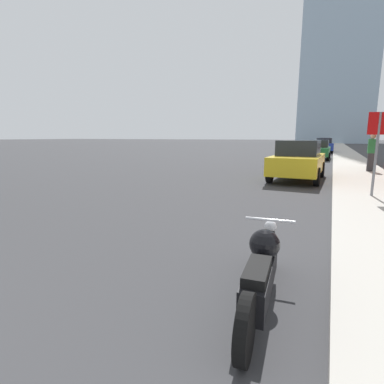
# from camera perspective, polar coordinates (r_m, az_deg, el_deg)

# --- Properties ---
(sidewalk) EXTENTS (2.36, 240.00, 0.15)m
(sidewalk) POSITION_cam_1_polar(r_m,az_deg,el_deg) (38.67, 27.02, 6.81)
(sidewalk) COLOR #B2ADA3
(sidewalk) RESTS_ON ground_plane
(motorcycle) EXTENTS (0.62, 2.31, 0.77)m
(motorcycle) POSITION_cam_1_polar(r_m,az_deg,el_deg) (3.40, 13.05, -14.32)
(motorcycle) COLOR black
(motorcycle) RESTS_ON ground_plane
(parked_car_yellow) EXTENTS (2.01, 4.39, 1.64)m
(parked_car_yellow) POSITION_cam_1_polar(r_m,az_deg,el_deg) (13.25, 19.57, 5.76)
(parked_car_yellow) COLOR gold
(parked_car_yellow) RESTS_ON ground_plane
(parked_car_green) EXTENTS (1.85, 4.63, 1.54)m
(parked_car_green) POSITION_cam_1_polar(r_m,az_deg,el_deg) (26.22, 22.92, 7.46)
(parked_car_green) COLOR #1E6B33
(parked_car_green) RESTS_ON ground_plane
(parked_car_blue) EXTENTS (2.18, 4.37, 1.65)m
(parked_car_blue) POSITION_cam_1_polar(r_m,az_deg,el_deg) (37.42, 23.73, 8.14)
(parked_car_blue) COLOR #1E3899
(parked_car_blue) RESTS_ON ground_plane
(parked_car_silver) EXTENTS (2.00, 4.24, 1.64)m
(parked_car_silver) POSITION_cam_1_polar(r_m,az_deg,el_deg) (50.01, 23.92, 8.50)
(parked_car_silver) COLOR #BCBCC1
(parked_car_silver) RESTS_ON ground_plane
(stop_sign) EXTENTS (0.57, 0.26, 2.29)m
(stop_sign) POSITION_cam_1_polar(r_m,az_deg,el_deg) (9.72, 31.86, 8.49)
(stop_sign) COLOR slate
(stop_sign) RESTS_ON sidewalk
(pedestrian) EXTENTS (0.36, 0.25, 1.79)m
(pedestrian) POSITION_cam_1_polar(r_m,az_deg,el_deg) (16.80, 31.02, 6.58)
(pedestrian) COLOR #38383D
(pedestrian) RESTS_ON sidewalk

